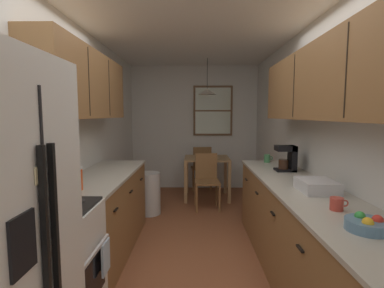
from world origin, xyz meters
The scene contains 25 objects.
ground_plane centered at (0.00, 1.00, 0.00)m, with size 12.00×12.00×0.00m, color brown.
wall_left centered at (-1.35, 1.00, 1.27)m, with size 0.10×9.00×2.55m, color silver.
wall_right centered at (1.35, 1.00, 1.27)m, with size 0.10×9.00×2.55m, color silver.
wall_back centered at (0.00, 3.65, 1.27)m, with size 4.40×0.10×2.55m, color silver.
ceiling_slab centered at (0.00, 1.00, 2.59)m, with size 4.40×9.00×0.08m, color white.
stove_range centered at (-0.99, -0.53, 0.47)m, with size 0.66×0.62×1.10m.
microwave_over_range centered at (-1.11, -0.53, 1.65)m, with size 0.39×0.61×0.31m.
counter_left centered at (-1.00, 0.70, 0.45)m, with size 0.64×1.85×0.90m.
upper_cabinets_left centered at (-1.14, 0.65, 1.85)m, with size 0.33×1.93×0.69m.
counter_right centered at (1.00, 0.01, 0.45)m, with size 0.64×3.27×0.90m.
upper_cabinets_right centered at (1.14, -0.04, 1.82)m, with size 0.33×2.95×0.65m.
dining_table centered at (0.23, 2.85, 0.62)m, with size 0.82×0.72×0.76m.
dining_chair_near centered at (0.21, 2.28, 0.50)m, with size 0.42×0.42×0.90m.
dining_chair_far centered at (0.15, 3.42, 0.50)m, with size 0.45×0.45×0.90m.
pendant_light centered at (0.23, 2.85, 1.96)m, with size 0.32×0.32×0.64m.
back_window centered at (0.38, 3.58, 1.63)m, with size 0.80×0.05×1.02m.
trash_bin centered at (-0.70, 1.97, 0.32)m, with size 0.35×0.35×0.65m, color silver.
storage_canister centered at (-1.00, 0.02, 1.00)m, with size 0.10×0.10×0.20m.
dish_towel centered at (-0.64, -0.38, 0.50)m, with size 0.02×0.16×0.24m, color silver.
coffee_maker centered at (1.09, 0.89, 1.05)m, with size 0.22×0.18×0.29m.
mug_by_coffeemaker centered at (0.99, -0.48, 0.94)m, with size 0.13×0.09×0.09m.
mug_spare centered at (1.00, 1.48, 0.95)m, with size 0.12×0.08×0.11m.
fruit_bowl centered at (0.99, -0.83, 0.94)m, with size 0.23×0.23×0.09m.
dish_rack centered at (1.05, -0.01, 0.95)m, with size 0.28×0.34×0.10m, color silver.
table_serving_bowl centered at (0.16, 2.77, 0.79)m, with size 0.22×0.22×0.06m, color #E0D14C.
Camera 1 is at (0.02, -2.39, 1.55)m, focal length 26.88 mm.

